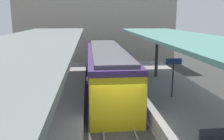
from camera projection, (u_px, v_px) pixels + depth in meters
The scene contains 11 objects.
platform_left at pixel (32, 135), 10.15m from camera, with size 4.40×28.00×1.00m, color gray.
platform_right at pixel (202, 127), 10.87m from camera, with size 4.40×28.00×1.00m, color gray.
track_ballast at pixel (120, 139), 10.60m from camera, with size 3.20×28.00×0.20m, color #423F3D.
rail_near_side at pixel (104, 137), 10.49m from camera, with size 0.08×28.00×0.14m, color slate.
rail_far_side at pixel (136, 135), 10.63m from camera, with size 0.08×28.00×0.14m, color slate.
commuter_train at pixel (107, 69), 17.22m from camera, with size 2.78×13.31×3.10m.
canopy_left at pixel (33, 42), 10.67m from camera, with size 4.18×21.00×3.48m.
canopy_right at pixel (195, 41), 11.41m from camera, with size 4.18×21.00×3.44m.
platform_sign at pixel (173, 69), 13.21m from camera, with size 0.90×0.08×2.21m.
passenger_mid_platform at pixel (39, 107), 9.62m from camera, with size 0.36×0.36×1.66m.
station_building_backdrop at pixel (96, 17), 28.82m from camera, with size 18.00×6.00×11.00m, color #A89E8E.
Camera 1 is at (-1.29, -9.59, 5.44)m, focal length 38.08 mm.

